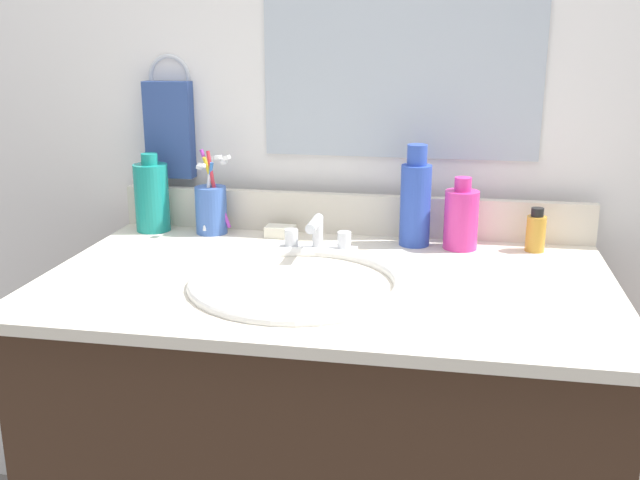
{
  "coord_description": "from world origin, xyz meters",
  "views": [
    {
      "loc": [
        0.22,
        -1.28,
        1.21
      ],
      "look_at": [
        -0.01,
        0.0,
        0.84
      ],
      "focal_mm": 41.28,
      "sensor_mm": 36.0,
      "label": 1
    }
  ],
  "objects_px": {
    "hand_towel": "(169,130)",
    "bottle_shampoo_blue": "(415,201)",
    "bottle_soap_pink": "(461,218)",
    "soap_bar": "(280,231)",
    "faucet": "(317,241)",
    "bottle_oil_amber": "(536,232)",
    "cup_blue_plastic": "(211,207)",
    "bottle_mouthwash_teal": "(152,196)"
  },
  "relations": [
    {
      "from": "bottle_shampoo_blue",
      "to": "cup_blue_plastic",
      "type": "xyz_separation_m",
      "value": [
        -0.45,
        0.01,
        -0.04
      ]
    },
    {
      "from": "faucet",
      "to": "bottle_oil_amber",
      "type": "distance_m",
      "value": 0.45
    },
    {
      "from": "faucet",
      "to": "bottle_oil_amber",
      "type": "height_order",
      "value": "bottle_oil_amber"
    },
    {
      "from": "bottle_shampoo_blue",
      "to": "bottle_soap_pink",
      "type": "height_order",
      "value": "bottle_shampoo_blue"
    },
    {
      "from": "hand_towel",
      "to": "bottle_shampoo_blue",
      "type": "relative_size",
      "value": 1.02
    },
    {
      "from": "cup_blue_plastic",
      "to": "soap_bar",
      "type": "bearing_deg",
      "value": -1.25
    },
    {
      "from": "bottle_shampoo_blue",
      "to": "bottle_soap_pink",
      "type": "xyz_separation_m",
      "value": [
        0.1,
        -0.01,
        -0.03
      ]
    },
    {
      "from": "soap_bar",
      "to": "bottle_shampoo_blue",
      "type": "bearing_deg",
      "value": -2.04
    },
    {
      "from": "hand_towel",
      "to": "faucet",
      "type": "bearing_deg",
      "value": -26.63
    },
    {
      "from": "bottle_soap_pink",
      "to": "bottle_oil_amber",
      "type": "distance_m",
      "value": 0.15
    },
    {
      "from": "bottle_mouthwash_teal",
      "to": "soap_bar",
      "type": "xyz_separation_m",
      "value": [
        0.3,
        -0.0,
        -0.07
      ]
    },
    {
      "from": "hand_towel",
      "to": "bottle_mouthwash_teal",
      "type": "distance_m",
      "value": 0.16
    },
    {
      "from": "bottle_oil_amber",
      "to": "bottle_mouthwash_teal",
      "type": "bearing_deg",
      "value": 179.17
    },
    {
      "from": "bottle_shampoo_blue",
      "to": "cup_blue_plastic",
      "type": "height_order",
      "value": "bottle_shampoo_blue"
    },
    {
      "from": "faucet",
      "to": "cup_blue_plastic",
      "type": "xyz_separation_m",
      "value": [
        -0.26,
        0.12,
        0.03
      ]
    },
    {
      "from": "bottle_mouthwash_teal",
      "to": "soap_bar",
      "type": "height_order",
      "value": "bottle_mouthwash_teal"
    },
    {
      "from": "faucet",
      "to": "bottle_shampoo_blue",
      "type": "relative_size",
      "value": 0.74
    },
    {
      "from": "hand_towel",
      "to": "bottle_soap_pink",
      "type": "distance_m",
      "value": 0.69
    },
    {
      "from": "bottle_shampoo_blue",
      "to": "bottle_mouthwash_teal",
      "type": "bearing_deg",
      "value": 178.94
    },
    {
      "from": "bottle_shampoo_blue",
      "to": "hand_towel",
      "type": "bearing_deg",
      "value": 171.35
    },
    {
      "from": "faucet",
      "to": "cup_blue_plastic",
      "type": "height_order",
      "value": "cup_blue_plastic"
    },
    {
      "from": "bottle_mouthwash_teal",
      "to": "bottle_oil_amber",
      "type": "relative_size",
      "value": 1.93
    },
    {
      "from": "bottle_mouthwash_teal",
      "to": "faucet",
      "type": "bearing_deg",
      "value": -15.99
    },
    {
      "from": "bottle_mouthwash_teal",
      "to": "cup_blue_plastic",
      "type": "xyz_separation_m",
      "value": [
        0.14,
        0.0,
        -0.02
      ]
    },
    {
      "from": "bottle_soap_pink",
      "to": "cup_blue_plastic",
      "type": "height_order",
      "value": "cup_blue_plastic"
    },
    {
      "from": "faucet",
      "to": "cup_blue_plastic",
      "type": "relative_size",
      "value": 0.84
    },
    {
      "from": "faucet",
      "to": "bottle_shampoo_blue",
      "type": "distance_m",
      "value": 0.23
    },
    {
      "from": "bottle_mouthwash_teal",
      "to": "cup_blue_plastic",
      "type": "relative_size",
      "value": 0.93
    },
    {
      "from": "bottle_mouthwash_teal",
      "to": "bottle_shampoo_blue",
      "type": "height_order",
      "value": "bottle_shampoo_blue"
    },
    {
      "from": "bottle_shampoo_blue",
      "to": "bottle_oil_amber",
      "type": "relative_size",
      "value": 2.34
    },
    {
      "from": "hand_towel",
      "to": "bottle_oil_amber",
      "type": "relative_size",
      "value": 2.4
    },
    {
      "from": "bottle_shampoo_blue",
      "to": "soap_bar",
      "type": "xyz_separation_m",
      "value": [
        -0.3,
        0.01,
        -0.08
      ]
    },
    {
      "from": "hand_towel",
      "to": "soap_bar",
      "type": "bearing_deg",
      "value": -15.44
    },
    {
      "from": "hand_towel",
      "to": "soap_bar",
      "type": "distance_m",
      "value": 0.36
    },
    {
      "from": "bottle_soap_pink",
      "to": "soap_bar",
      "type": "xyz_separation_m",
      "value": [
        -0.39,
        0.02,
        -0.05
      ]
    },
    {
      "from": "soap_bar",
      "to": "bottle_mouthwash_teal",
      "type": "bearing_deg",
      "value": 179.91
    },
    {
      "from": "bottle_mouthwash_teal",
      "to": "bottle_oil_amber",
      "type": "bearing_deg",
      "value": -0.83
    },
    {
      "from": "bottle_mouthwash_teal",
      "to": "bottle_shampoo_blue",
      "type": "bearing_deg",
      "value": -1.06
    },
    {
      "from": "hand_towel",
      "to": "bottle_oil_amber",
      "type": "height_order",
      "value": "hand_towel"
    },
    {
      "from": "bottle_mouthwash_teal",
      "to": "bottle_soap_pink",
      "type": "bearing_deg",
      "value": -1.64
    },
    {
      "from": "bottle_mouthwash_teal",
      "to": "soap_bar",
      "type": "bearing_deg",
      "value": -0.09
    },
    {
      "from": "faucet",
      "to": "soap_bar",
      "type": "bearing_deg",
      "value": 132.28
    }
  ]
}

